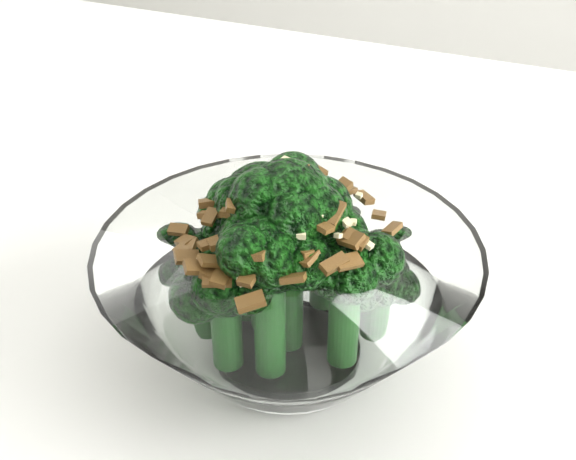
% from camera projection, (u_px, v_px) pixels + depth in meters
% --- Properties ---
extents(table, '(1.22, 0.83, 0.75)m').
position_uv_depth(table, '(129.00, 298.00, 0.59)').
color(table, white).
rests_on(table, ground).
extents(broccoli_dish, '(0.20, 0.20, 0.12)m').
position_uv_depth(broccoli_dish, '(286.00, 290.00, 0.41)').
color(broccoli_dish, white).
rests_on(broccoli_dish, table).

